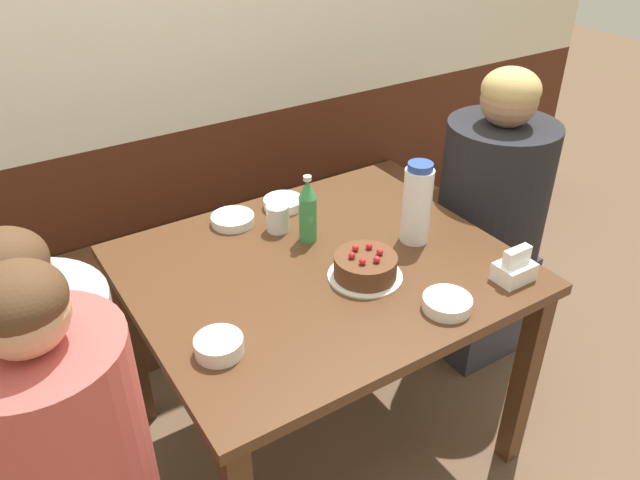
% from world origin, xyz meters
% --- Properties ---
extents(ground_plane, '(12.00, 12.00, 0.00)m').
position_xyz_m(ground_plane, '(0.00, 0.00, 0.00)').
color(ground_plane, brown).
extents(back_wall, '(4.80, 0.04, 2.50)m').
position_xyz_m(back_wall, '(0.00, 1.05, 1.25)').
color(back_wall, '#4C2314').
rests_on(back_wall, ground_plane).
extents(bench_seat, '(2.18, 0.38, 0.42)m').
position_xyz_m(bench_seat, '(0.00, 0.83, 0.21)').
color(bench_seat, '#56331E').
rests_on(bench_seat, ground_plane).
extents(dining_table, '(1.10, 0.95, 0.74)m').
position_xyz_m(dining_table, '(0.00, 0.00, 0.64)').
color(dining_table, '#4C2D19').
rests_on(dining_table, ground_plane).
extents(birthday_cake, '(0.22, 0.22, 0.09)m').
position_xyz_m(birthday_cake, '(0.07, -0.12, 0.78)').
color(birthday_cake, white).
rests_on(birthday_cake, dining_table).
extents(water_pitcher, '(0.09, 0.09, 0.27)m').
position_xyz_m(water_pitcher, '(0.33, -0.04, 0.87)').
color(water_pitcher, white).
rests_on(water_pitcher, dining_table).
extents(soju_bottle, '(0.06, 0.06, 0.22)m').
position_xyz_m(soju_bottle, '(0.04, 0.14, 0.85)').
color(soju_bottle, '#388E4C').
rests_on(soju_bottle, dining_table).
extents(napkin_holder, '(0.11, 0.08, 0.11)m').
position_xyz_m(napkin_holder, '(0.42, -0.36, 0.78)').
color(napkin_holder, white).
rests_on(napkin_holder, dining_table).
extents(bowl_soup_white, '(0.14, 0.14, 0.03)m').
position_xyz_m(bowl_soup_white, '(0.08, 0.37, 0.76)').
color(bowl_soup_white, white).
rests_on(bowl_soup_white, dining_table).
extents(bowl_rice_small, '(0.13, 0.13, 0.04)m').
position_xyz_m(bowl_rice_small, '(0.17, -0.36, 0.76)').
color(bowl_rice_small, white).
rests_on(bowl_rice_small, dining_table).
extents(bowl_side_dish, '(0.14, 0.14, 0.03)m').
position_xyz_m(bowl_side_dish, '(-0.11, 0.36, 0.76)').
color(bowl_side_dish, white).
rests_on(bowl_side_dish, dining_table).
extents(bowl_sauce_shallow, '(0.12, 0.12, 0.04)m').
position_xyz_m(bowl_sauce_shallow, '(-0.42, -0.19, 0.77)').
color(bowl_sauce_shallow, white).
rests_on(bowl_sauce_shallow, dining_table).
extents(glass_water_tall, '(0.07, 0.07, 0.09)m').
position_xyz_m(glass_water_tall, '(-0.01, 0.24, 0.79)').
color(glass_water_tall, silver).
rests_on(glass_water_tall, dining_table).
extents(person_pale_blue_shirt, '(0.39, 0.39, 1.14)m').
position_xyz_m(person_pale_blue_shirt, '(-0.81, -0.03, 0.57)').
color(person_pale_blue_shirt, '#33333D').
rests_on(person_pale_blue_shirt, ground_plane).
extents(person_grey_tee, '(0.40, 0.40, 1.19)m').
position_xyz_m(person_grey_tee, '(0.81, 0.08, 0.60)').
color(person_grey_tee, '#33333D').
rests_on(person_grey_tee, ground_plane).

